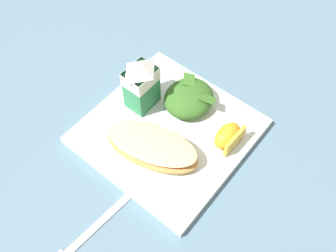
# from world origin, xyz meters

# --- Properties ---
(ground) EXTENTS (3.00, 3.00, 0.00)m
(ground) POSITION_xyz_m (0.00, 0.00, 0.00)
(ground) COLOR slate
(white_plate) EXTENTS (0.28, 0.28, 0.02)m
(white_plate) POSITION_xyz_m (0.00, 0.00, 0.01)
(white_plate) COLOR silver
(white_plate) RESTS_ON ground
(cheesy_pizza_bread) EXTENTS (0.12, 0.19, 0.04)m
(cheesy_pizza_bread) POSITION_xyz_m (-0.06, -0.01, 0.03)
(cheesy_pizza_bread) COLOR tan
(cheesy_pizza_bread) RESTS_ON white_plate
(green_salad_pile) EXTENTS (0.10, 0.10, 0.04)m
(green_salad_pile) POSITION_xyz_m (0.07, 0.01, 0.04)
(green_salad_pile) COLOR #336023
(green_salad_pile) RESTS_ON white_plate
(milk_carton) EXTENTS (0.06, 0.04, 0.11)m
(milk_carton) POSITION_xyz_m (0.02, 0.08, 0.08)
(milk_carton) COLOR #2D8451
(milk_carton) RESTS_ON white_plate
(orange_wedge_front) EXTENTS (0.06, 0.04, 0.04)m
(orange_wedge_front) POSITION_xyz_m (0.05, -0.10, 0.04)
(orange_wedge_front) COLOR orange
(orange_wedge_front) RESTS_ON white_plate
(metal_fork) EXTENTS (0.19, 0.03, 0.01)m
(metal_fork) POSITION_xyz_m (-0.23, -0.02, 0.00)
(metal_fork) COLOR silver
(metal_fork) RESTS_ON ground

